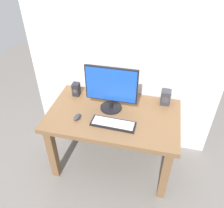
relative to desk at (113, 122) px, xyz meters
name	(u,v)px	position (x,y,z in m)	size (l,w,h in m)	color
ground_plane	(113,161)	(0.00, 0.00, -0.62)	(6.00, 6.00, 0.00)	slate
wall_back	(124,23)	(0.00, 0.43, 0.88)	(2.09, 0.04, 3.00)	silver
desk	(113,122)	(0.00, 0.00, 0.00)	(1.31, 0.78, 0.74)	brown
monitor	(111,88)	(-0.04, 0.09, 0.36)	(0.52, 0.22, 0.46)	black
keyboard_primary	(113,124)	(0.04, -0.16, 0.13)	(0.43, 0.16, 0.02)	black
mouse	(77,117)	(-0.32, -0.15, 0.14)	(0.05, 0.10, 0.04)	#333338
speaker_right	(166,97)	(0.49, 0.29, 0.19)	(0.10, 0.10, 0.16)	#333338
speaker_left	(76,89)	(-0.47, 0.23, 0.19)	(0.07, 0.08, 0.15)	#232328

